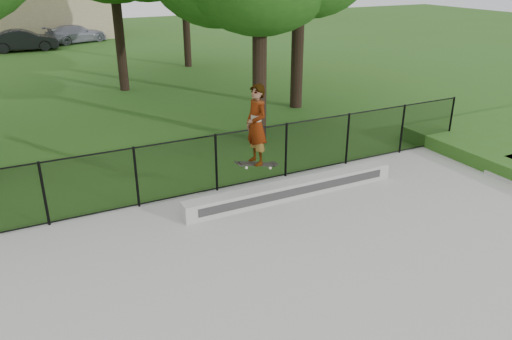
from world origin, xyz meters
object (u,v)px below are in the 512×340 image
object	(u,v)px
grind_ledge	(293,189)
skater_airborne	(256,126)
car_b	(24,40)
car_c	(76,34)

from	to	relation	value
grind_ledge	skater_airborne	xyz separation A→B (m)	(-1.10, -0.20, 1.83)
grind_ledge	car_b	xyz separation A→B (m)	(-4.30, 27.12, 0.42)
grind_ledge	car_c	xyz separation A→B (m)	(-0.67, 29.38, 0.36)
grind_ledge	car_b	size ratio (longest dim) A/B	1.50
grind_ledge	car_b	bearing A→B (deg)	99.02
grind_ledge	car_b	distance (m)	27.46
grind_ledge	car_c	distance (m)	29.39
car_b	skater_airborne	xyz separation A→B (m)	(3.20, -27.31, 1.41)
car_b	car_c	bearing A→B (deg)	-55.86
grind_ledge	car_c	world-z (taller)	car_c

